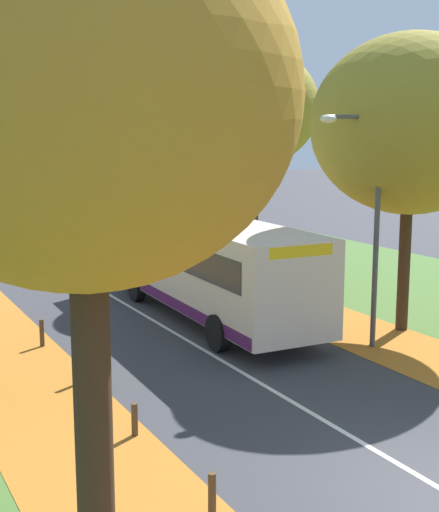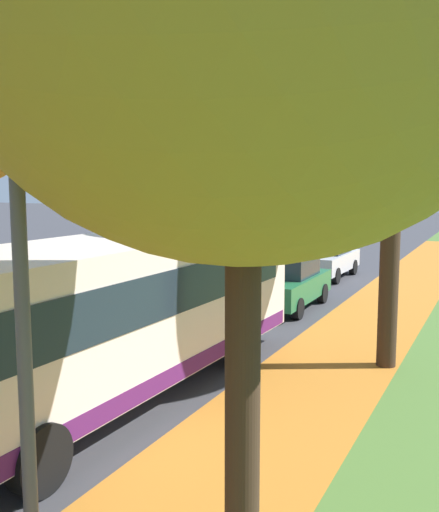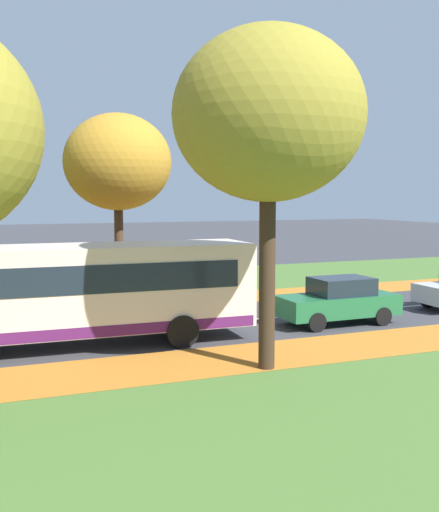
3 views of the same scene
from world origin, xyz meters
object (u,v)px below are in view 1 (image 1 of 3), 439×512
(streetlamp_right, at_px, (367,205))
(bollard_fourth, at_px, (80,368))
(tree_right_near, at_px, (410,125))
(bus, at_px, (206,262))
(car_green_lead, at_px, (112,248))
(tree_right_mid, at_px, (254,108))
(car_silver_following, at_px, (57,230))
(bollard_third, at_px, (135,420))
(bollard_second, at_px, (212,495))
(bollard_fifth, at_px, (42,333))
(tree_left_nearest, at_px, (83,98))

(streetlamp_right, bearing_deg, bollard_fourth, 172.53)
(tree_right_near, relative_size, bus, 0.78)
(bus, height_order, car_green_lead, bus)
(streetlamp_right, bearing_deg, tree_right_mid, 77.12)
(tree_right_near, distance_m, car_silver_following, 20.25)
(bollard_third, distance_m, bus, 8.77)
(bollard_second, bearing_deg, tree_right_near, 33.82)
(car_silver_following, bearing_deg, tree_right_near, -76.73)
(bollard_fifth, bearing_deg, car_silver_following, 72.92)
(tree_left_nearest, xyz_separation_m, tree_right_mid, (11.62, 16.21, 0.52))
(bollard_third, relative_size, bollard_fifth, 0.86)
(tree_right_mid, bearing_deg, tree_right_near, -89.37)
(bollard_fifth, height_order, bus, bus)
(bollard_fourth, bearing_deg, car_silver_following, 75.72)
(bollard_fourth, relative_size, car_green_lead, 0.17)
(bollard_fourth, height_order, car_silver_following, car_silver_following)
(bus, height_order, car_silver_following, bus)
(bollard_second, height_order, car_silver_following, car_silver_following)
(bollard_fifth, relative_size, streetlamp_right, 0.12)
(tree_left_nearest, bearing_deg, bus, 58.09)
(bus, bearing_deg, tree_left_nearest, -121.91)
(tree_left_nearest, bearing_deg, car_green_lead, 69.78)
(tree_left_nearest, height_order, bus, tree_left_nearest)
(bollard_third, relative_size, bus, 0.06)
(tree_left_nearest, distance_m, car_silver_following, 28.64)
(bollard_third, xyz_separation_m, bollard_fourth, (-0.05, 3.17, 0.04))
(tree_right_near, bearing_deg, streetlamp_right, -157.48)
(bollard_third, bearing_deg, bollard_second, -90.95)
(streetlamp_right, bearing_deg, car_silver_following, 96.76)
(tree_right_mid, bearing_deg, bollard_second, -122.89)
(bollard_fifth, relative_size, car_green_lead, 0.17)
(bus, bearing_deg, tree_right_mid, 45.36)
(bollard_second, relative_size, bollard_fifth, 0.94)
(bollard_third, height_order, car_green_lead, car_green_lead)
(bollard_fifth, xyz_separation_m, car_green_lead, (5.38, 9.54, 0.45))
(streetlamp_right, relative_size, bus, 0.57)
(tree_right_near, bearing_deg, car_silver_following, 103.27)
(tree_right_mid, relative_size, bollard_fifth, 11.68)
(tree_right_near, bearing_deg, bollard_second, -146.18)
(bus, bearing_deg, car_silver_following, 91.10)
(tree_right_near, distance_m, bollard_third, 11.22)
(car_silver_following, bearing_deg, bollard_fifth, -107.08)
(tree_right_mid, bearing_deg, car_silver_following, 111.82)
(streetlamp_right, relative_size, car_green_lead, 1.43)
(bollard_third, height_order, bollard_fourth, bollard_fourth)
(tree_left_nearest, bearing_deg, car_silver_following, 75.21)
(tree_right_near, xyz_separation_m, bollard_third, (-9.32, -3.11, -5.42))
(bollard_fifth, bearing_deg, car_green_lead, 60.56)
(bollard_third, xyz_separation_m, car_silver_following, (4.81, 22.23, 0.50))
(tree_left_nearest, xyz_separation_m, car_silver_following, (7.20, 27.26, -5.05))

